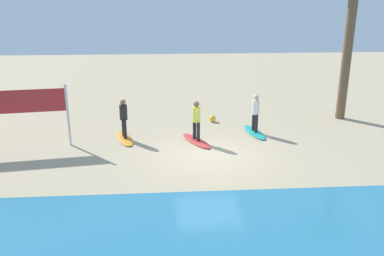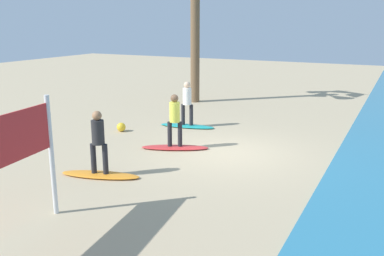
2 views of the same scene
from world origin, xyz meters
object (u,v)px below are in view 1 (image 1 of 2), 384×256
Objects in this scene: surfboard_teal at (254,132)px; surfer_orange at (124,116)px; surfer_red at (196,118)px; beach_ball at (212,119)px; surfer_teal at (255,110)px; surfboard_orange at (125,138)px; surfboard_red at (196,141)px.

surfer_orange is (5.64, 0.40, 0.99)m from surfboard_teal.
surfer_red is at bearing -79.95° from surfboard_teal.
surfer_teal is at bearing 131.82° from beach_ball.
surfboard_red is at bearing 63.51° from surfboard_orange.
surfboard_orange is (2.99, -0.55, 0.00)m from surfboard_red.
surfboard_orange is at bearing -124.77° from surfboard_red.
surfboard_teal is 0.99m from surfer_teal.
beach_ball is (1.65, -1.84, 0.12)m from surfboard_teal.
surfer_orange reaches higher than surfboard_teal.
surfboard_teal and surfboard_red have the same top height.
surfboard_orange is at bearing -95.53° from surfboard_teal.
surfboard_orange is at bearing -10.39° from surfer_red.
surfboard_orange is 6.49× the size of beach_ball.
surfboard_orange is (5.64, 0.40, 0.00)m from surfboard_teal.
surfer_orange is at bearing -10.39° from surfer_red.
surfer_teal and surfer_orange have the same top height.
surfer_teal is at bearing 85.22° from surfboard_red.
surfboard_red is 3.04m from surfboard_orange.
surfer_red is 3.20m from surfboard_orange.
surfer_red is at bearing 70.15° from beach_ball.
surfboard_orange is 0.99m from surfer_orange.
surfer_red reaches higher than surfboard_orange.
surfer_teal is 1.00× the size of surfer_orange.
surfboard_orange is (2.99, -0.55, -0.99)m from surfer_red.
surfer_red is (2.65, 0.94, 0.99)m from surfboard_teal.
beach_ball is at bearing -109.85° from surfer_red.
surfboard_teal is at bearing -175.98° from surfer_orange.
surfboard_orange is 1.28× the size of surfer_orange.
surfboard_teal and surfboard_orange have the same top height.
surfer_teal is 2.99m from surfboard_red.
surfboard_red is at bearing 70.15° from beach_ball.
beach_ball reaches higher than surfboard_orange.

